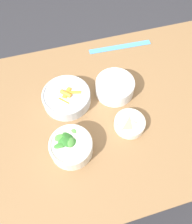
{
  "coord_description": "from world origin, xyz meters",
  "views": [
    {
      "loc": [
        -0.19,
        -0.43,
        1.54
      ],
      "look_at": [
        -0.06,
        -0.02,
        0.81
      ],
      "focal_mm": 35.0,
      "sensor_mm": 36.0,
      "label": 1
    }
  ],
  "objects_px": {
    "bowl_beans_hotdog": "(115,87)",
    "bowl_carrots": "(67,97)",
    "ruler": "(120,47)",
    "bowl_greens": "(71,146)",
    "bowl_cookies": "(130,123)"
  },
  "relations": [
    {
      "from": "bowl_beans_hotdog",
      "to": "bowl_carrots",
      "type": "bearing_deg",
      "value": 177.65
    },
    {
      "from": "ruler",
      "to": "bowl_greens",
      "type": "bearing_deg",
      "value": -127.34
    },
    {
      "from": "bowl_carrots",
      "to": "bowl_beans_hotdog",
      "type": "xyz_separation_m",
      "value": [
        0.2,
        -0.01,
        0.0
      ]
    },
    {
      "from": "bowl_beans_hotdog",
      "to": "bowl_cookies",
      "type": "relative_size",
      "value": 1.35
    },
    {
      "from": "bowl_cookies",
      "to": "ruler",
      "type": "relative_size",
      "value": 0.38
    },
    {
      "from": "bowl_greens",
      "to": "bowl_beans_hotdog",
      "type": "xyz_separation_m",
      "value": [
        0.23,
        0.21,
        -0.0
      ]
    },
    {
      "from": "ruler",
      "to": "bowl_carrots",
      "type": "bearing_deg",
      "value": -142.79
    },
    {
      "from": "bowl_greens",
      "to": "bowl_cookies",
      "type": "height_order",
      "value": "bowl_greens"
    },
    {
      "from": "bowl_greens",
      "to": "bowl_beans_hotdog",
      "type": "height_order",
      "value": "bowl_greens"
    },
    {
      "from": "bowl_carrots",
      "to": "bowl_greens",
      "type": "distance_m",
      "value": 0.22
    },
    {
      "from": "bowl_beans_hotdog",
      "to": "bowl_cookies",
      "type": "xyz_separation_m",
      "value": [
        0.0,
        -0.17,
        -0.01
      ]
    },
    {
      "from": "ruler",
      "to": "bowl_cookies",
      "type": "bearing_deg",
      "value": -104.9
    },
    {
      "from": "bowl_beans_hotdog",
      "to": "ruler",
      "type": "height_order",
      "value": "bowl_beans_hotdog"
    },
    {
      "from": "bowl_greens",
      "to": "ruler",
      "type": "relative_size",
      "value": 0.49
    },
    {
      "from": "bowl_cookies",
      "to": "ruler",
      "type": "bearing_deg",
      "value": 75.1
    }
  ]
}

